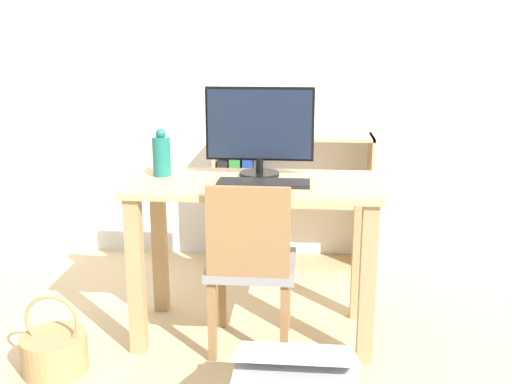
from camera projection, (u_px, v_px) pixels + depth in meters
ground_plane at (254, 332)px, 2.98m from camera, size 10.00×10.00×0.00m
wall_back at (270, 57)px, 3.73m from camera, size 8.00×0.05×2.60m
desk at (254, 219)px, 2.83m from camera, size 1.15×0.55×0.78m
monitor at (260, 128)px, 2.84m from camera, size 0.52×0.19×0.43m
keyboard at (264, 183)px, 2.72m from camera, size 0.42×0.15×0.02m
vase at (161, 155)px, 2.87m from camera, size 0.09×0.09×0.23m
chair at (250, 261)px, 2.70m from camera, size 0.40×0.40×0.83m
bookshelf at (263, 202)px, 3.79m from camera, size 0.97×0.28×0.84m
basket at (54, 351)px, 2.63m from camera, size 0.28×0.28×0.36m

